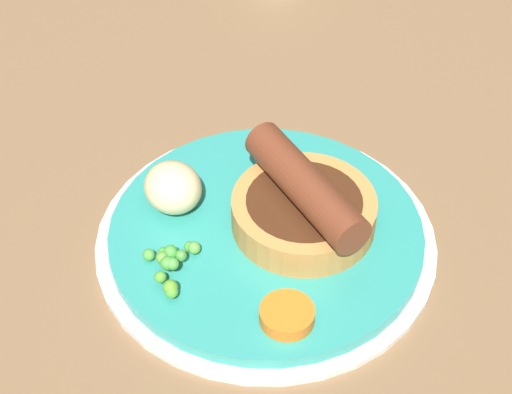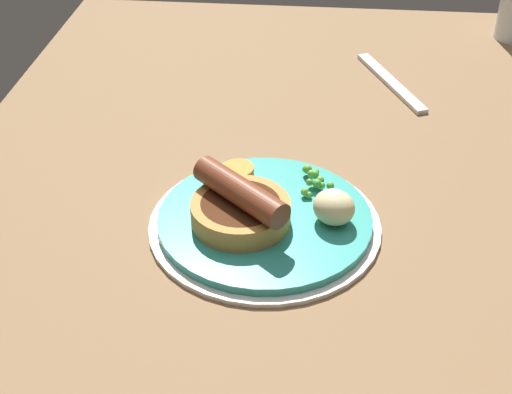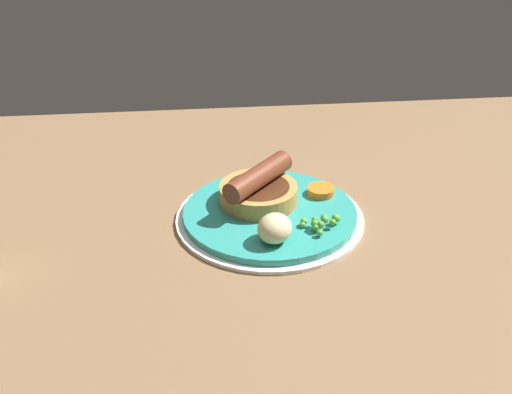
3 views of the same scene
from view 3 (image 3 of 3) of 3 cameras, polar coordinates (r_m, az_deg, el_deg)
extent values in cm
cube|color=brown|center=(87.86, 5.20, -3.61)|extent=(110.00, 80.00, 3.00)
cylinder|color=silver|center=(88.78, 1.11, -1.75)|extent=(23.43, 23.43, 0.50)
cylinder|color=teal|center=(88.54, 1.11, -1.50)|extent=(21.55, 21.55, 1.40)
cylinder|color=#BC8442|center=(89.45, 0.18, 0.23)|extent=(9.83, 9.83, 2.30)
cylinder|color=#472614|center=(88.96, 0.18, 0.79)|extent=(7.86, 7.86, 0.30)
cylinder|color=brown|center=(88.24, 0.19, 1.64)|extent=(9.42, 10.09, 2.71)
sphere|color=green|center=(84.07, 4.73, -2.13)|extent=(0.95, 0.95, 0.95)
sphere|color=#4B943C|center=(83.90, 5.20, -2.26)|extent=(0.78, 0.78, 0.78)
sphere|color=#54A332|center=(84.62, 6.15, -2.00)|extent=(0.77, 0.77, 0.77)
sphere|color=#58A23F|center=(85.08, 3.85, -1.95)|extent=(0.86, 0.86, 0.86)
sphere|color=green|center=(84.34, 5.40, -1.81)|extent=(0.95, 0.95, 0.95)
sphere|color=green|center=(83.75, 4.80, -2.45)|extent=(0.73, 0.73, 0.73)
sphere|color=#589D2B|center=(85.49, 6.40, -1.69)|extent=(0.98, 0.98, 0.98)
sphere|color=green|center=(84.59, 5.35, -1.65)|extent=(0.85, 0.85, 0.85)
sphere|color=green|center=(85.74, 6.51, -1.71)|extent=(0.85, 0.85, 0.85)
sphere|color=#4C9F3C|center=(83.17, 5.12, -2.86)|extent=(0.82, 0.82, 0.82)
sphere|color=#469138|center=(84.71, 4.72, -1.83)|extent=(0.77, 0.77, 0.77)
sphere|color=#59993A|center=(83.91, 5.20, -2.21)|extent=(0.87, 0.87, 0.87)
sphere|color=#4C9E38|center=(84.84, 3.76, -2.24)|extent=(0.75, 0.75, 0.75)
ellipsoid|color=beige|center=(81.51, 1.50, -2.52)|extent=(5.67, 5.74, 3.46)
cylinder|color=orange|center=(91.94, 5.21, 0.50)|extent=(4.84, 4.84, 0.98)
camera|label=1|loc=(0.99, 25.82, 25.36)|focal=60.00mm
camera|label=2|loc=(0.85, -43.10, 21.27)|focal=50.00mm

